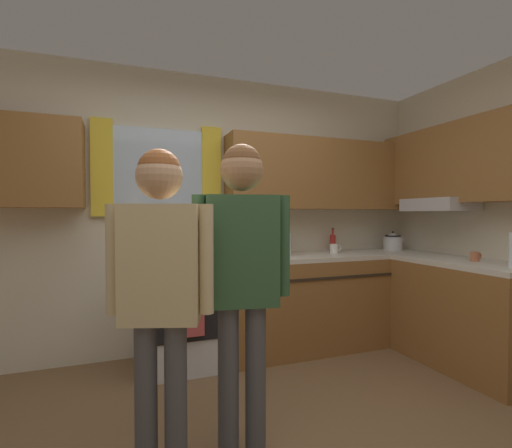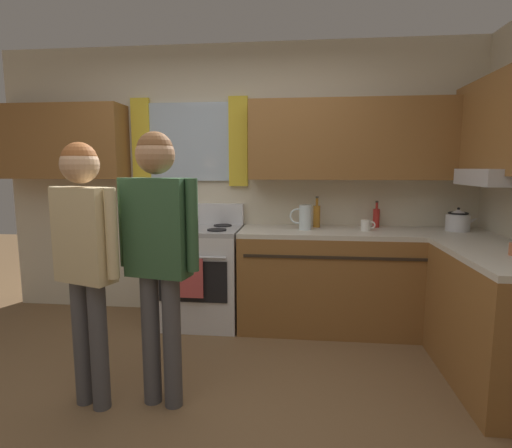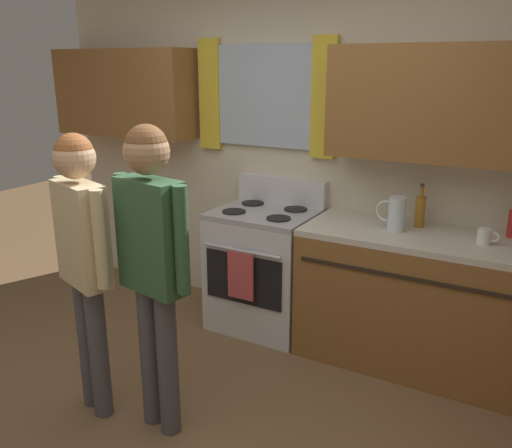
% 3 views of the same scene
% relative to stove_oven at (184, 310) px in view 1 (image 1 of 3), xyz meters
% --- Properties ---
extents(back_wall_unit, '(4.60, 0.42, 2.60)m').
position_rel_stove_oven_xyz_m(back_wall_unit, '(0.29, 0.27, 0.99)').
color(back_wall_unit, beige).
rests_on(back_wall_unit, ground).
extents(kitchen_counter_run, '(2.16, 1.76, 0.90)m').
position_rel_stove_oven_xyz_m(kitchen_counter_run, '(1.73, -0.31, -0.02)').
color(kitchen_counter_run, brown).
rests_on(kitchen_counter_run, ground).
extents(stove_oven, '(0.72, 0.67, 1.10)m').
position_rel_stove_oven_xyz_m(stove_oven, '(0.00, 0.00, 0.00)').
color(stove_oven, silver).
rests_on(stove_oven, ground).
extents(bottle_sauce_red, '(0.06, 0.06, 0.25)m').
position_rel_stove_oven_xyz_m(bottle_sauce_red, '(1.61, 0.21, 0.53)').
color(bottle_sauce_red, red).
rests_on(bottle_sauce_red, kitchen_counter_run).
extents(bottle_oil_amber, '(0.06, 0.06, 0.29)m').
position_rel_stove_oven_xyz_m(bottle_oil_amber, '(1.06, 0.15, 0.54)').
color(bottle_oil_amber, '#B27223').
rests_on(bottle_oil_amber, kitchen_counter_run).
extents(mug_ceramic_white, '(0.13, 0.08, 0.09)m').
position_rel_stove_oven_xyz_m(mug_ceramic_white, '(1.48, -0.02, 0.48)').
color(mug_ceramic_white, white).
rests_on(mug_ceramic_white, kitchen_counter_run).
extents(cup_terracotta, '(0.11, 0.07, 0.08)m').
position_rel_stove_oven_xyz_m(cup_terracotta, '(2.26, -0.93, 0.47)').
color(cup_terracotta, '#B76642').
rests_on(cup_terracotta, kitchen_counter_run).
extents(stovetop_kettle, '(0.27, 0.20, 0.21)m').
position_rel_stove_oven_xyz_m(stovetop_kettle, '(2.28, 0.07, 0.53)').
color(stovetop_kettle, silver).
rests_on(stovetop_kettle, kitchen_counter_run).
extents(water_pitcher, '(0.19, 0.11, 0.22)m').
position_rel_stove_oven_xyz_m(water_pitcher, '(0.95, -0.01, 0.54)').
color(water_pitcher, silver).
rests_on(water_pitcher, kitchen_counter_run).
extents(adult_left, '(0.47, 0.26, 1.59)m').
position_rel_stove_oven_xyz_m(adult_left, '(-0.34, -1.40, 0.54)').
color(adult_left, '#4C4C51').
rests_on(adult_left, ground).
extents(adult_in_plaid, '(0.51, 0.22, 1.65)m').
position_rel_stove_oven_xyz_m(adult_in_plaid, '(0.08, -1.34, 0.57)').
color(adult_in_plaid, '#4C4C51').
rests_on(adult_in_plaid, ground).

